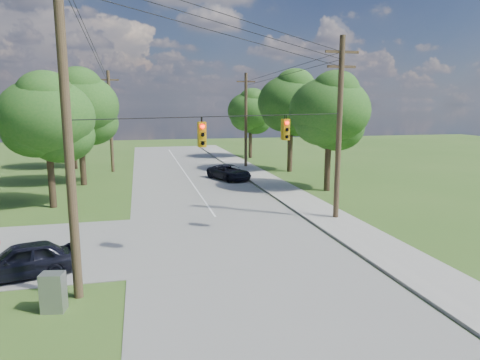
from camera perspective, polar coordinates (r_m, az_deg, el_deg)
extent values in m
plane|color=#33571D|center=(16.30, -4.10, -14.28)|extent=(140.00, 140.00, 0.00)
cube|color=gray|center=(21.23, -0.91, -8.35)|extent=(10.00, 100.00, 0.03)
cube|color=#9C9992|center=(23.51, 15.37, -6.77)|extent=(2.60, 100.00, 0.12)
cylinder|color=brown|center=(15.27, -22.07, 6.66)|extent=(0.32, 0.32, 12.00)
cylinder|color=brown|center=(25.34, 13.06, 6.47)|extent=(0.32, 0.32, 10.50)
cube|color=brown|center=(25.47, 13.46, 16.28)|extent=(2.00, 0.12, 0.14)
cube|color=brown|center=(25.39, 13.38, 14.49)|extent=(1.70, 0.12, 0.14)
cylinder|color=brown|center=(46.10, 0.79, 7.89)|extent=(0.32, 0.32, 10.00)
cube|color=brown|center=(46.13, 0.80, 12.99)|extent=(2.00, 0.12, 0.14)
cylinder|color=brown|center=(44.79, -16.88, 7.41)|extent=(0.32, 0.32, 10.00)
cube|color=brown|center=(44.83, -17.15, 12.64)|extent=(2.00, 0.12, 0.14)
cylinder|color=black|center=(19.74, -0.01, 20.66)|extent=(13.52, 7.63, 1.53)
cylinder|color=black|center=(19.67, -0.01, 19.52)|extent=(13.52, 7.63, 1.53)
cylinder|color=black|center=(19.61, -0.01, 18.37)|extent=(13.52, 7.63, 1.53)
cylinder|color=black|center=(35.60, 5.25, 14.24)|extent=(0.03, 22.00, 0.53)
cylinder|color=black|center=(30.18, -18.69, 15.97)|extent=(0.43, 29.60, 2.03)
cylinder|color=black|center=(35.57, 5.24, 13.59)|extent=(0.03, 22.00, 0.53)
cylinder|color=black|center=(30.14, -18.65, 15.21)|extent=(0.43, 29.60, 2.03)
cylinder|color=black|center=(19.41, -0.01, 8.53)|extent=(13.52, 7.63, 0.04)
cube|color=#C8910B|center=(17.93, -5.06, 6.05)|extent=(0.32, 0.22, 1.05)
sphere|color=#FF0C05|center=(17.77, -5.01, 7.15)|extent=(0.17, 0.17, 0.17)
cube|color=#C8910B|center=(18.16, -5.17, 6.10)|extent=(0.32, 0.22, 1.05)
sphere|color=#FF0C05|center=(18.28, -5.25, 7.23)|extent=(0.17, 0.17, 0.17)
cube|color=#C8910B|center=(21.54, 6.17, 6.69)|extent=(0.32, 0.22, 1.05)
sphere|color=#FF0C05|center=(21.39, 6.32, 7.61)|extent=(0.17, 0.17, 0.17)
cube|color=#C8910B|center=(21.77, 5.96, 6.73)|extent=(0.32, 0.22, 1.05)
sphere|color=#FF0C05|center=(21.88, 5.86, 7.67)|extent=(0.17, 0.17, 0.17)
cylinder|color=#422E21|center=(30.65, -23.80, -0.48)|extent=(0.45, 0.45, 3.15)
ellipsoid|color=#1C5118|center=(30.23, -24.38, 7.69)|extent=(6.00, 6.00, 4.92)
cylinder|color=#422E21|center=(38.29, -20.23, 1.96)|extent=(0.50, 0.50, 3.50)
ellipsoid|color=#1C5118|center=(37.97, -20.68, 9.22)|extent=(6.40, 6.40, 5.25)
cylinder|color=#422E21|center=(48.41, -21.21, 3.36)|extent=(0.48, 0.47, 3.32)
ellipsoid|color=#1C5118|center=(48.15, -21.56, 8.81)|extent=(6.00, 6.00, 4.92)
cylinder|color=#422E21|center=(34.23, 11.57, 1.34)|extent=(0.48, 0.48, 3.32)
ellipsoid|color=#1C5118|center=(33.86, 11.85, 9.07)|extent=(6.20, 6.20, 5.08)
cylinder|color=#422E21|center=(43.57, 6.67, 3.53)|extent=(0.52, 0.52, 3.67)
ellipsoid|color=#1C5118|center=(43.29, 6.81, 10.24)|extent=(6.60, 6.60, 5.41)
cylinder|color=#422E21|center=(54.70, 1.38, 4.63)|extent=(0.45, 0.45, 3.15)
ellipsoid|color=#1C5118|center=(54.47, 1.40, 9.20)|extent=(5.80, 5.80, 4.76)
imported|color=black|center=(18.96, -27.11, -9.51)|extent=(4.34, 2.68, 1.38)
imported|color=black|center=(38.58, -1.46, 1.04)|extent=(3.86, 5.21, 1.32)
cube|color=gray|center=(15.67, -23.64, -13.55)|extent=(0.81, 0.65, 1.31)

